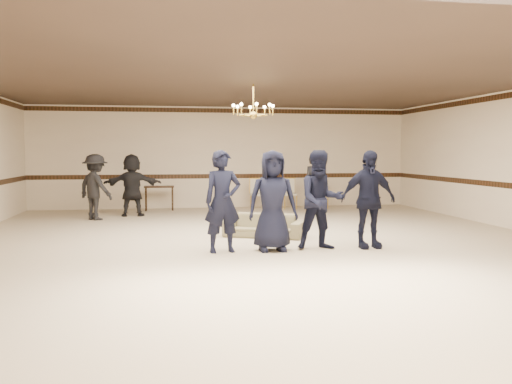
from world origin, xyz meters
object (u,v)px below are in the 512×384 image
banquet_chair_left (258,194)px  banquet_chair_mid (289,194)px  adult_mid (132,185)px  boy_d (368,199)px  console_table (159,198)px  chandelier (253,100)px  settee (264,225)px  boy_a (223,201)px  boy_c (321,200)px  banquet_chair_right (320,193)px  boy_b (273,201)px  adult_right (315,184)px  adult_left (95,187)px

banquet_chair_left → banquet_chair_mid: 1.00m
banquet_chair_mid → banquet_chair_left: bearing=-174.2°
adult_mid → banquet_chair_mid: size_ratio=1.83×
boy_d → console_table: size_ratio=2.04×
chandelier → settee: chandelier is taller
chandelier → boy_a: (-0.86, -1.92, -1.97)m
boy_c → adult_mid: 6.96m
settee → banquet_chair_left: 5.53m
boy_d → banquet_chair_right: size_ratio=1.93×
chandelier → boy_b: size_ratio=0.52×
settee → adult_mid: 5.22m
boy_b → console_table: bearing=106.1°
chandelier → banquet_chair_right: chandelier is taller
boy_d → banquet_chair_left: size_ratio=1.93×
boy_b → settee: 1.76m
adult_right → banquet_chair_mid: size_ratio=1.83×
settee → adult_mid: bearing=149.3°
boy_b → banquet_chair_mid: 7.36m
chandelier → adult_left: bearing=138.0°
banquet_chair_mid → chandelier: bearing=-105.0°
chandelier → adult_left: chandelier is taller
boy_b → banquet_chair_right: 7.69m
adult_left → adult_mid: 1.14m
boy_b → banquet_chair_left: boy_b is taller
boy_d → boy_c: bearing=175.8°
settee → adult_left: (-3.82, 3.58, 0.62)m
boy_d → banquet_chair_right: 7.19m
chandelier → banquet_chair_left: (0.98, 5.18, -2.41)m
settee → banquet_chair_right: size_ratio=1.75×
chandelier → banquet_chair_left: 5.79m
boy_c → boy_d: size_ratio=1.00×
boy_a → adult_right: boy_a is taller
adult_mid → console_table: (0.72, 1.39, -0.49)m
banquet_chair_right → chandelier: bearing=-119.0°
adult_left → banquet_chair_right: bearing=-120.8°
adult_mid → banquet_chair_mid: adult_mid is taller
adult_mid → adult_right: same height
banquet_chair_mid → boy_a: bearing=-105.9°
banquet_chair_mid → adult_left: bearing=-155.6°
settee → banquet_chair_mid: size_ratio=1.75×
boy_a → boy_c: 1.80m
banquet_chair_right → boy_a: bearing=-117.5°
boy_a → adult_right: (3.21, 5.50, -0.05)m
adult_right → banquet_chair_mid: adult_right is taller
boy_b → banquet_chair_left: 7.17m
boy_c → adult_left: (-4.59, 5.20, -0.05)m
boy_a → boy_c: bearing=-9.6°
boy_b → banquet_chair_mid: boy_b is taller
adult_left → console_table: size_ratio=1.93×
boy_c → banquet_chair_mid: 7.18m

